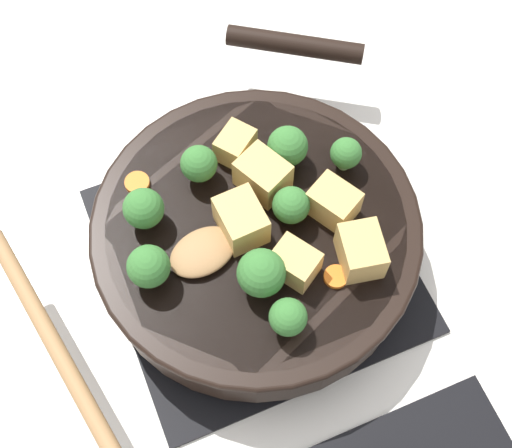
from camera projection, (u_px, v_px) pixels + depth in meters
ground_plane at (256, 259)px, 0.78m from camera, size 2.40×2.40×0.00m
front_burner_grate at (256, 255)px, 0.77m from camera, size 0.31×0.31×0.03m
skillet_pan at (256, 234)px, 0.73m from camera, size 0.37×0.42×0.06m
wooden_spoon at (117, 302)px, 0.66m from camera, size 0.23×0.25×0.02m
tofu_cube_center_large at (333, 203)px, 0.69m from camera, size 0.05×0.06×0.04m
tofu_cube_near_handle at (263, 175)px, 0.71m from camera, size 0.06×0.06×0.04m
tofu_cube_east_chunk at (241, 220)px, 0.68m from camera, size 0.04×0.05×0.04m
tofu_cube_west_chunk at (295, 263)px, 0.67m from camera, size 0.05×0.05×0.03m
tofu_cube_back_piece at (361, 251)px, 0.67m from camera, size 0.05×0.05×0.04m
tofu_cube_front_piece at (235, 145)px, 0.73m from camera, size 0.05×0.05×0.03m
broccoli_floret_near_spoon at (291, 206)px, 0.68m from camera, size 0.04×0.04×0.04m
broccoli_floret_center_top at (199, 164)px, 0.71m from camera, size 0.04×0.04×0.04m
broccoli_floret_east_rim at (288, 146)px, 0.71m from camera, size 0.04×0.04×0.05m
broccoli_floret_west_rim at (261, 273)px, 0.65m from camera, size 0.05×0.05×0.05m
broccoli_floret_north_edge at (346, 154)px, 0.71m from camera, size 0.03×0.03×0.04m
broccoli_floret_south_cluster at (144, 209)px, 0.68m from camera, size 0.04×0.04×0.05m
broccoli_floret_mid_floret at (288, 317)px, 0.64m from camera, size 0.04×0.04×0.04m
broccoli_floret_small_inner at (149, 267)px, 0.65m from camera, size 0.04×0.04×0.05m
carrot_slice_orange_thin at (336, 277)px, 0.68m from camera, size 0.02×0.02×0.01m
carrot_slice_near_center at (137, 183)px, 0.72m from camera, size 0.03×0.03×0.01m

